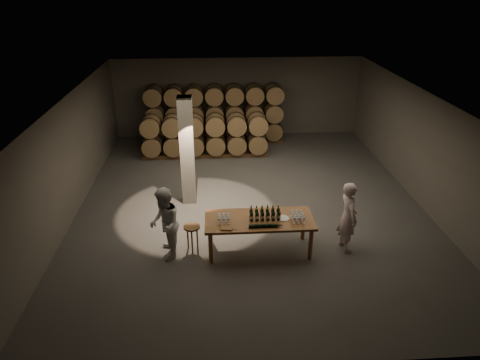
{
  "coord_description": "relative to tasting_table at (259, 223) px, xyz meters",
  "views": [
    {
      "loc": [
        -1.04,
        -11.23,
        6.18
      ],
      "look_at": [
        -0.35,
        -0.75,
        1.1
      ],
      "focal_mm": 32.0,
      "sensor_mm": 36.0,
      "label": 1
    }
  ],
  "objects": [
    {
      "name": "notebook_near",
      "position": [
        -0.8,
        -0.38,
        0.12
      ],
      "size": [
        0.28,
        0.24,
        0.03
      ],
      "primitive_type": "cube",
      "rotation": [
        0.0,
        0.0,
        -0.14
      ],
      "color": "brown",
      "rests_on": "tasting_table"
    },
    {
      "name": "bottle_cluster",
      "position": [
        0.13,
        -0.0,
        0.22
      ],
      "size": [
        0.73,
        0.23,
        0.33
      ],
      "color": "black",
      "rests_on": "tasting_table"
    },
    {
      "name": "pen",
      "position": [
        -0.63,
        -0.45,
        0.11
      ],
      "size": [
        0.16,
        0.03,
        0.01
      ],
      "primitive_type": "cylinder",
      "rotation": [
        0.0,
        1.57,
        -0.13
      ],
      "color": "black",
      "rests_on": "tasting_table"
    },
    {
      "name": "tasting_table",
      "position": [
        0.0,
        0.0,
        0.0
      ],
      "size": [
        2.6,
        1.1,
        0.9
      ],
      "color": "brown",
      "rests_on": "ground"
    },
    {
      "name": "room",
      "position": [
        -1.8,
        2.7,
        0.8
      ],
      "size": [
        12.0,
        12.0,
        12.0
      ],
      "color": "#555350",
      "rests_on": "ground"
    },
    {
      "name": "notebook_corner",
      "position": [
        -1.18,
        -0.43,
        0.12
      ],
      "size": [
        0.25,
        0.32,
        0.03
      ],
      "primitive_type": "cube",
      "rotation": [
        0.0,
        0.0,
        -0.04
      ],
      "color": "brown",
      "rests_on": "tasting_table"
    },
    {
      "name": "glass_cluster_left",
      "position": [
        -0.85,
        -0.06,
        0.22
      ],
      "size": [
        0.3,
        0.3,
        0.17
      ],
      "color": "silver",
      "rests_on": "tasting_table"
    },
    {
      "name": "plate",
      "position": [
        0.57,
        -0.02,
        0.11
      ],
      "size": [
        0.29,
        0.29,
        0.02
      ],
      "primitive_type": "cylinder",
      "color": "white",
      "rests_on": "tasting_table"
    },
    {
      "name": "lying_bottles",
      "position": [
        0.06,
        -0.38,
        0.15
      ],
      "size": [
        0.78,
        0.08,
        0.08
      ],
      "color": "black",
      "rests_on": "tasting_table"
    },
    {
      "name": "person_man",
      "position": [
        2.14,
        -0.05,
        0.11
      ],
      "size": [
        0.53,
        0.72,
        1.81
      ],
      "primitive_type": "imported",
      "rotation": [
        0.0,
        0.0,
        1.73
      ],
      "color": "silver",
      "rests_on": "ground"
    },
    {
      "name": "glass_cluster_right",
      "position": [
        0.9,
        -0.08,
        0.22
      ],
      "size": [
        0.3,
        0.41,
        0.17
      ],
      "color": "silver",
      "rests_on": "tasting_table"
    },
    {
      "name": "barrel_stack_front",
      "position": [
        -1.35,
        6.3,
        0.03
      ],
      "size": [
        4.7,
        0.95,
        1.57
      ],
      "color": "brown",
      "rests_on": "ground"
    },
    {
      "name": "barrel_stack_back",
      "position": [
        -0.96,
        7.7,
        0.4
      ],
      "size": [
        5.48,
        0.95,
        2.31
      ],
      "color": "brown",
      "rests_on": "ground"
    },
    {
      "name": "stool",
      "position": [
        -1.63,
        0.15,
        -0.25
      ],
      "size": [
        0.4,
        0.4,
        0.67
      ],
      "rotation": [
        0.0,
        0.0,
        -0.02
      ],
      "color": "brown",
      "rests_on": "ground"
    },
    {
      "name": "person_woman",
      "position": [
        -2.24,
        -0.08,
        0.1
      ],
      "size": [
        0.8,
        0.96,
        1.8
      ],
      "primitive_type": "imported",
      "rotation": [
        0.0,
        0.0,
        -1.43
      ],
      "color": "silver",
      "rests_on": "ground"
    }
  ]
}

